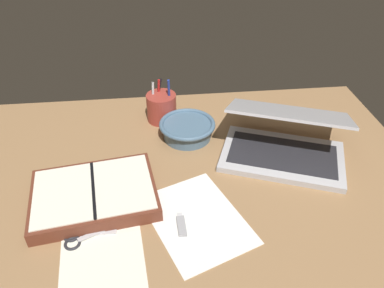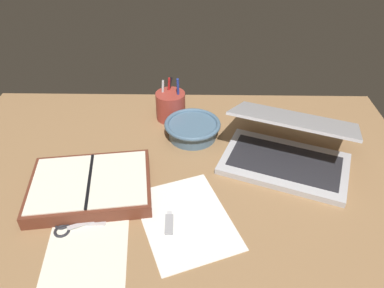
% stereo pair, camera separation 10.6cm
% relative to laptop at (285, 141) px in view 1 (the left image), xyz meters
% --- Properties ---
extents(desk_top, '(1.40, 1.00, 0.02)m').
position_rel_laptop_xyz_m(desk_top, '(-0.32, -0.11, -0.06)').
color(desk_top, '#936D47').
rests_on(desk_top, ground).
extents(laptop, '(0.43, 0.39, 0.16)m').
position_rel_laptop_xyz_m(laptop, '(0.00, 0.00, 0.00)').
color(laptop, '#B7B7BC').
rests_on(laptop, desk_top).
extents(bowl, '(0.18, 0.18, 0.06)m').
position_rel_laptop_xyz_m(bowl, '(-0.28, 0.12, -0.02)').
color(bowl, slate).
rests_on(bowl, desk_top).
extents(pen_cup, '(0.10, 0.10, 0.15)m').
position_rel_laptop_xyz_m(pen_cup, '(-0.36, 0.23, -0.00)').
color(pen_cup, '#9E382D').
rests_on(pen_cup, desk_top).
extents(planner, '(0.35, 0.28, 0.04)m').
position_rel_laptop_xyz_m(planner, '(-0.55, -0.14, -0.03)').
color(planner, brown).
rests_on(planner, desk_top).
extents(scissors, '(0.13, 0.07, 0.01)m').
position_rel_laptop_xyz_m(scissors, '(-0.58, -0.26, -0.05)').
color(scissors, '#B7B7BC').
rests_on(scissors, desk_top).
extents(paper_sheet_front, '(0.30, 0.34, 0.00)m').
position_rel_laptop_xyz_m(paper_sheet_front, '(-0.29, -0.23, -0.05)').
color(paper_sheet_front, white).
rests_on(paper_sheet_front, desk_top).
extents(paper_sheet_beside_planner, '(0.21, 0.27, 0.00)m').
position_rel_laptop_xyz_m(paper_sheet_beside_planner, '(-0.52, -0.32, -0.05)').
color(paper_sheet_beside_planner, silver).
rests_on(paper_sheet_beside_planner, desk_top).
extents(usb_drive, '(0.02, 0.07, 0.01)m').
position_rel_laptop_xyz_m(usb_drive, '(-0.33, -0.25, -0.04)').
color(usb_drive, '#99999E').
rests_on(usb_drive, desk_top).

